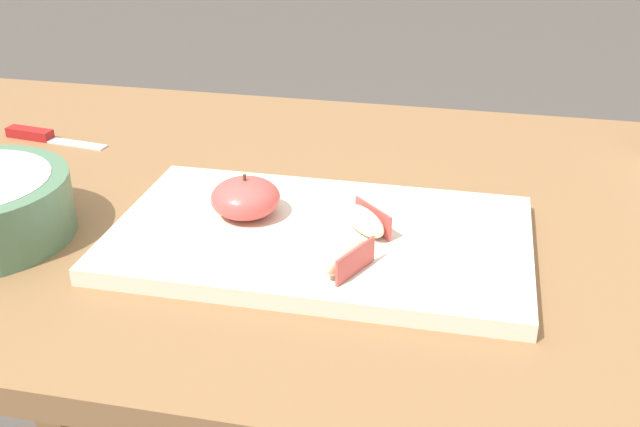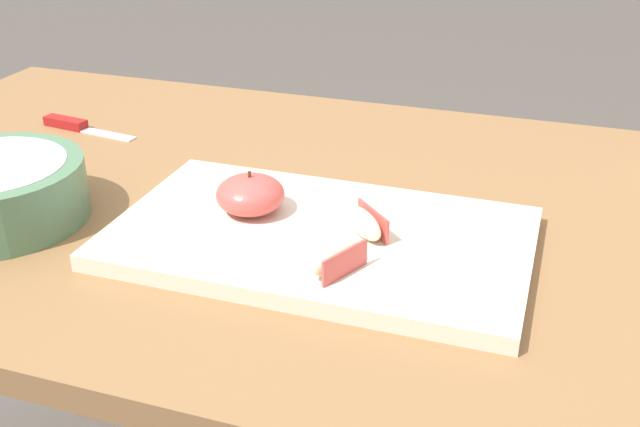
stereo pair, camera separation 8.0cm
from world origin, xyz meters
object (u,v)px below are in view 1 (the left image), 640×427
object	(u,v)px
apple_wedge_left	(365,221)
apple_wedge_near_knife	(346,257)
paring_knife	(38,135)
apple_half_skin_up	(246,198)
cutting_board	(320,238)

from	to	relation	value
apple_wedge_left	apple_wedge_near_knife	xyz separation A→B (m)	(-0.00, -0.08, 0.00)
apple_wedge_near_knife	paring_knife	bearing A→B (deg)	149.61
apple_wedge_left	apple_wedge_near_knife	distance (m)	0.08
paring_knife	apple_half_skin_up	bearing A→B (deg)	-28.47
cutting_board	apple_half_skin_up	size ratio (longest dim) A/B	5.78
cutting_board	apple_wedge_left	xyz separation A→B (m)	(0.05, 0.00, 0.02)
apple_wedge_near_knife	apple_wedge_left	bearing A→B (deg)	86.43
apple_half_skin_up	cutting_board	bearing A→B (deg)	-11.53
apple_half_skin_up	apple_wedge_left	size ratio (longest dim) A/B	1.24
apple_half_skin_up	paring_knife	distance (m)	0.43
apple_half_skin_up	apple_wedge_near_knife	xyz separation A→B (m)	(0.13, -0.09, -0.01)
apple_wedge_near_knife	cutting_board	bearing A→B (deg)	119.40
apple_wedge_near_knife	paring_knife	xyz separation A→B (m)	(-0.51, 0.30, -0.03)
cutting_board	apple_wedge_near_knife	world-z (taller)	apple_wedge_near_knife
apple_half_skin_up	apple_wedge_left	bearing A→B (deg)	-5.58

